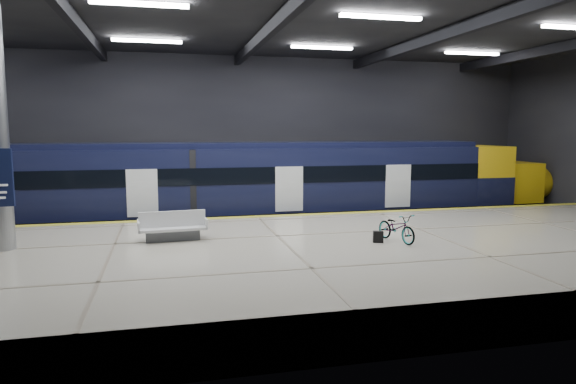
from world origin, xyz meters
name	(u,v)px	position (x,y,z in m)	size (l,w,h in m)	color
ground	(271,261)	(0.00, 0.00, 0.00)	(30.00, 30.00, 0.00)	black
room_shell	(271,93)	(0.00, 0.00, 5.72)	(30.10, 16.10, 8.05)	black
platform	(288,264)	(0.00, -2.50, 0.55)	(30.00, 11.00, 1.10)	#B9B39D
safety_strip	(257,216)	(0.00, 2.75, 1.11)	(30.00, 0.40, 0.01)	gold
rails	(247,229)	(0.00, 5.50, 0.08)	(30.00, 1.52, 0.16)	gray
train	(255,185)	(0.41, 5.50, 2.06)	(29.40, 2.84, 3.79)	black
bench	(173,230)	(-3.29, -0.88, 1.42)	(2.14, 1.01, 0.92)	#595B60
bicycle	(397,227)	(3.37, -2.66, 1.54)	(0.58, 1.66, 0.87)	#99999E
pannier_bag	(378,237)	(2.77, -2.66, 1.28)	(0.30, 0.18, 0.35)	black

